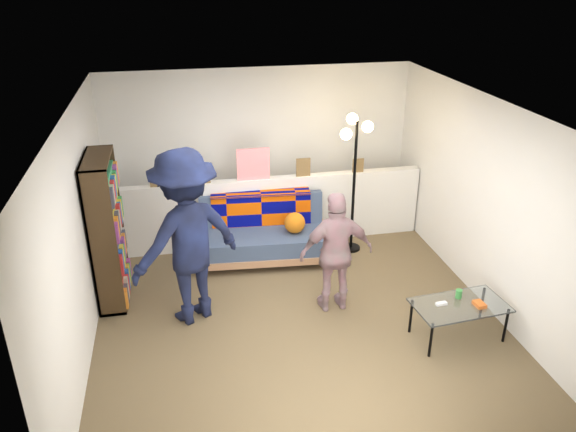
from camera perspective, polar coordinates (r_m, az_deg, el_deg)
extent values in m
plane|color=brown|center=(6.69, 0.70, -9.62)|extent=(5.00, 5.00, 0.00)
cube|color=silver|center=(8.39, -2.91, 6.81)|extent=(4.50, 0.10, 2.40)
cube|color=silver|center=(6.07, -20.49, -2.04)|extent=(0.10, 5.00, 2.40)
cube|color=silver|center=(6.90, 19.35, 1.34)|extent=(0.10, 5.00, 2.40)
cube|color=white|center=(5.69, 0.82, 10.77)|extent=(4.50, 5.00, 0.10)
cube|color=silver|center=(7.99, -2.02, 0.52)|extent=(4.45, 0.15, 1.00)
cube|color=brown|center=(7.66, -13.21, 3.69)|extent=(0.18, 0.02, 0.22)
cube|color=brown|center=(7.65, -8.74, 4.28)|extent=(0.22, 0.02, 0.28)
cube|color=white|center=(7.68, -3.55, 5.28)|extent=(0.45, 0.02, 0.45)
cube|color=brown|center=(7.83, 1.56, 4.97)|extent=(0.20, 0.02, 0.26)
cube|color=brown|center=(8.05, 7.13, 5.12)|extent=(0.16, 0.02, 0.20)
cube|color=#A87551|center=(7.69, -2.50, -3.49)|extent=(1.84, 0.94, 0.09)
cube|color=#384864|center=(7.58, -2.49, -2.59)|extent=(1.74, 0.79, 0.23)
cube|color=#384864|center=(7.77, -2.75, 0.44)|extent=(1.70, 0.36, 0.53)
cylinder|color=#A87551|center=(7.58, -8.93, -2.25)|extent=(0.15, 0.80, 0.08)
cylinder|color=#A87551|center=(7.68, 3.77, -1.58)|extent=(0.15, 0.80, 0.08)
cube|color=#040969|center=(7.70, -2.70, 0.21)|extent=(1.37, 0.21, 0.49)
cube|color=#040969|center=(7.71, -2.81, 2.36)|extent=(1.38, 0.34, 0.03)
sphere|color=#CB6112|center=(7.50, 0.69, -0.69)|extent=(0.28, 0.28, 0.28)
cube|color=black|center=(6.87, -19.09, -1.50)|extent=(0.02, 0.89, 1.79)
cube|color=black|center=(6.46, -18.26, -3.07)|extent=(0.30, 0.02, 1.79)
cube|color=black|center=(7.25, -17.65, 0.09)|extent=(0.30, 0.02, 1.79)
cube|color=black|center=(6.53, -18.94, 5.59)|extent=(0.30, 0.89, 0.02)
cube|color=black|center=(7.26, -17.04, -7.62)|extent=(0.30, 0.89, 0.04)
cube|color=black|center=(7.04, -17.50, -4.46)|extent=(0.30, 0.85, 0.02)
cube|color=black|center=(6.85, -17.94, -1.40)|extent=(0.30, 0.85, 0.02)
cube|color=black|center=(6.69, -18.40, 1.81)|extent=(0.30, 0.85, 0.02)
cube|color=red|center=(7.17, -17.06, -6.39)|extent=(0.22, 0.83, 0.30)
cube|color=#264BA8|center=(6.96, -17.50, -3.30)|extent=(0.22, 0.83, 0.28)
cube|color=gold|center=(6.79, -17.95, -0.18)|extent=(0.22, 0.83, 0.30)
cube|color=#338D57|center=(6.63, -18.41, 3.09)|extent=(0.22, 0.83, 0.28)
cylinder|color=black|center=(6.08, 14.30, -12.15)|extent=(0.03, 0.03, 0.40)
cylinder|color=black|center=(6.53, 21.23, -10.38)|extent=(0.03, 0.03, 0.40)
cylinder|color=black|center=(6.39, 12.37, -9.97)|extent=(0.03, 0.03, 0.40)
cylinder|color=black|center=(6.82, 19.09, -8.45)|extent=(0.03, 0.03, 0.40)
cube|color=silver|center=(6.33, 17.08, -8.65)|extent=(1.03, 0.62, 0.02)
cube|color=silver|center=(6.25, 15.31, -8.58)|extent=(0.12, 0.06, 0.03)
cube|color=orange|center=(6.35, 18.87, -8.47)|extent=(0.11, 0.15, 0.04)
cylinder|color=#3C9041|center=(6.40, 16.96, -7.58)|extent=(0.07, 0.07, 0.10)
cylinder|color=black|center=(8.07, 6.38, -3.21)|extent=(0.34, 0.34, 0.03)
cylinder|color=black|center=(7.68, 6.70, 2.82)|extent=(0.05, 0.05, 1.86)
sphere|color=#FFC672|center=(7.40, 5.92, 8.27)|extent=(0.15, 0.15, 0.15)
sphere|color=#FFC672|center=(7.49, 8.10, 8.97)|extent=(0.15, 0.15, 0.15)
sphere|color=#FFC672|center=(7.50, 6.55, 9.78)|extent=(0.15, 0.15, 0.15)
imported|color=black|center=(6.20, -10.27, -2.19)|extent=(1.50, 1.28, 2.01)
imported|color=#CA8291|center=(6.41, 4.94, -3.73)|extent=(0.86, 0.37, 1.46)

